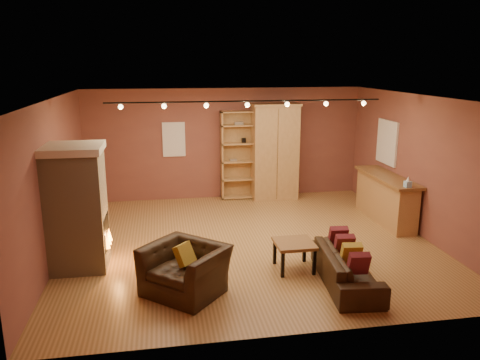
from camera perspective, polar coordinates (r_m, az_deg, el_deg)
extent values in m
plane|color=olive|center=(9.24, 1.07, -7.57)|extent=(7.00, 7.00, 0.00)
plane|color=#572F1B|center=(8.60, 1.15, 10.02)|extent=(7.00, 7.00, 0.00)
cube|color=brown|center=(11.96, -1.80, 4.44)|extent=(7.00, 0.02, 2.80)
cube|color=brown|center=(8.87, -21.69, -0.03)|extent=(0.02, 6.50, 2.80)
cube|color=brown|center=(10.06, 21.10, 1.61)|extent=(0.02, 6.50, 2.80)
cube|color=tan|center=(8.32, -19.23, -3.57)|extent=(0.90, 0.90, 2.00)
cube|color=beige|center=(8.08, -19.84, 3.61)|extent=(0.98, 0.98, 0.12)
cube|color=black|center=(8.39, -16.24, -6.09)|extent=(0.10, 0.65, 0.55)
cone|color=orange|center=(8.42, -15.77, -6.84)|extent=(0.10, 0.10, 0.22)
cube|color=white|center=(11.81, -8.07, 4.92)|extent=(0.56, 0.04, 0.86)
cube|color=tan|center=(12.04, -0.25, 3.17)|extent=(0.92, 0.04, 2.25)
cube|color=tan|center=(11.82, -2.24, 2.96)|extent=(0.04, 0.36, 2.25)
cube|color=tan|center=(11.96, 1.95, 3.10)|extent=(0.04, 0.36, 2.25)
cube|color=gray|center=(11.89, -0.86, 2.43)|extent=(0.18, 0.12, 0.05)
cube|color=black|center=(11.84, 0.46, 4.84)|extent=(0.10, 0.10, 0.12)
cube|color=tan|center=(12.14, -0.13, -2.00)|extent=(0.92, 0.36, 0.04)
cube|color=tan|center=(12.02, -0.13, 0.16)|extent=(0.92, 0.36, 0.03)
cube|color=tan|center=(11.92, -0.13, 2.31)|extent=(0.92, 0.36, 0.03)
cube|color=tan|center=(11.83, -0.13, 4.49)|extent=(0.92, 0.36, 0.04)
cube|color=tan|center=(11.76, -0.13, 6.70)|extent=(0.92, 0.36, 0.04)
cube|color=tan|center=(11.72, -0.13, 8.33)|extent=(0.92, 0.36, 0.04)
cube|color=tan|center=(11.93, 4.24, 3.34)|extent=(1.14, 0.62, 2.37)
cube|color=brown|center=(11.64, 4.60, 3.06)|extent=(0.02, 0.01, 2.27)
cube|color=tan|center=(11.76, 4.35, 9.17)|extent=(1.20, 0.68, 0.06)
cube|color=tan|center=(10.77, 17.30, -2.32)|extent=(0.46, 2.03, 0.97)
cube|color=brown|center=(10.64, 17.51, 0.33)|extent=(0.58, 2.15, 0.06)
cube|color=#94C7ED|center=(9.79, 19.77, -0.52)|extent=(0.11, 0.11, 0.11)
cone|color=white|center=(9.76, 19.82, 0.06)|extent=(0.08, 0.08, 0.10)
cube|color=white|center=(11.20, 17.49, 4.42)|extent=(0.05, 0.90, 1.00)
imported|color=black|center=(7.67, 12.89, -9.73)|extent=(0.73, 1.90, 0.73)
cube|color=maroon|center=(7.10, 14.26, -9.81)|extent=(0.32, 0.26, 0.36)
cube|color=gold|center=(7.42, 13.39, -8.68)|extent=(0.32, 0.26, 0.36)
cube|color=maroon|center=(7.74, 12.59, -7.65)|extent=(0.32, 0.26, 0.36)
cube|color=maroon|center=(8.07, 11.87, -6.69)|extent=(0.32, 0.26, 0.36)
imported|color=black|center=(7.20, -6.74, -9.88)|extent=(1.35, 1.31, 1.00)
cube|color=gold|center=(7.15, -6.77, -8.97)|extent=(0.37, 0.38, 0.34)
cube|color=brown|center=(7.98, 6.64, -7.71)|extent=(0.65, 0.65, 0.05)
cube|color=black|center=(7.77, 5.22, -10.27)|extent=(0.05, 0.05, 0.43)
cube|color=black|center=(7.92, 9.03, -9.91)|extent=(0.05, 0.05, 0.43)
cube|color=black|center=(8.25, 4.26, -8.76)|extent=(0.05, 0.05, 0.43)
cube|color=black|center=(8.39, 7.86, -8.46)|extent=(0.05, 0.05, 0.43)
cylinder|color=black|center=(8.81, 0.90, 9.59)|extent=(5.20, 0.03, 0.03)
sphere|color=#FFD88C|center=(8.69, -14.36, 8.64)|extent=(0.09, 0.09, 0.09)
sphere|color=#FFD88C|center=(8.66, -9.24, 8.88)|extent=(0.09, 0.09, 0.09)
sphere|color=#FFD88C|center=(8.70, -4.13, 9.04)|extent=(0.09, 0.09, 0.09)
sphere|color=#FFD88C|center=(8.81, 0.90, 9.14)|extent=(0.09, 0.09, 0.09)
sphere|color=#FFD88C|center=(8.98, 5.78, 9.17)|extent=(0.09, 0.09, 0.09)
sphere|color=#FFD88C|center=(9.21, 10.44, 9.13)|extent=(0.09, 0.09, 0.09)
sphere|color=#FFD88C|center=(9.50, 14.84, 9.05)|extent=(0.09, 0.09, 0.09)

